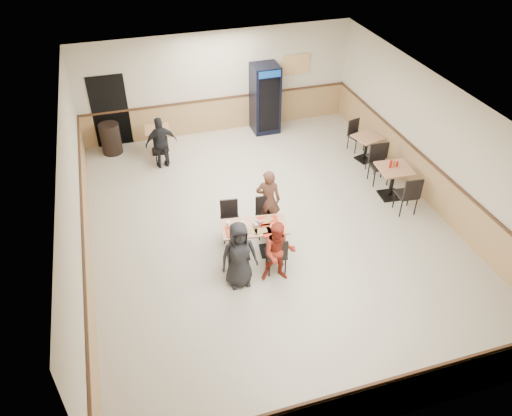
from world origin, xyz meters
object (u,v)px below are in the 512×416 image
object	(u,v)px
main_table	(255,235)
lone_diner	(161,143)
back_table	(158,137)
trash_bin	(111,139)
side_table_far	(367,144)
side_table_near	(393,178)
diner_man_opposite	(268,200)
diner_woman_left	(239,255)
diner_woman_right	(279,252)
pepsi_cooler	(265,99)

from	to	relation	value
main_table	lone_diner	world-z (taller)	lone_diner
back_table	trash_bin	bearing A→B (deg)	164.65
side_table_far	back_table	bearing A→B (deg)	158.73
back_table	trash_bin	size ratio (longest dim) A/B	0.82
main_table	side_table_near	world-z (taller)	side_table_near
side_table_near	trash_bin	xyz separation A→B (m)	(-6.45, 4.22, -0.11)
diner_man_opposite	side_table_far	xyz separation A→B (m)	(3.50, 2.06, -0.28)
lone_diner	main_table	bearing A→B (deg)	101.59
main_table	diner_woman_left	size ratio (longest dim) A/B	0.98
lone_diner	back_table	world-z (taller)	lone_diner
main_table	diner_woman_left	xyz separation A→B (m)	(-0.55, -0.77, 0.25)
lone_diner	trash_bin	distance (m)	1.75
side_table_near	diner_woman_right	bearing A→B (deg)	-151.99
lone_diner	diner_man_opposite	bearing A→B (deg)	112.98
side_table_far	pepsi_cooler	distance (m)	3.31
diner_woman_right	trash_bin	distance (m)	6.77
main_table	diner_woman_right	size ratio (longest dim) A/B	1.05
side_table_far	trash_bin	world-z (taller)	trash_bin
lone_diner	back_table	xyz separation A→B (m)	(-0.00, 0.82, -0.24)
side_table_far	back_table	world-z (taller)	back_table
diner_man_opposite	back_table	xyz separation A→B (m)	(-1.88, 4.16, -0.28)
diner_woman_left	lone_diner	distance (m)	4.94
diner_woman_left	diner_man_opposite	bearing A→B (deg)	54.35
main_table	diner_woman_left	bearing A→B (deg)	-117.90
diner_man_opposite	lone_diner	xyz separation A→B (m)	(-1.88, 3.34, -0.04)
lone_diner	diner_woman_right	bearing A→B (deg)	101.04
back_table	pepsi_cooler	world-z (taller)	pepsi_cooler
diner_woman_right	side_table_near	xyz separation A→B (m)	(3.61, 1.92, -0.14)
lone_diner	pepsi_cooler	distance (m)	3.50
side_table_far	pepsi_cooler	xyz separation A→B (m)	(-2.11, 2.49, 0.55)
diner_woman_left	trash_bin	size ratio (longest dim) A/B	1.69
side_table_near	lone_diner	bearing A→B (deg)	149.42
diner_woman_right	lone_diner	xyz separation A→B (m)	(-1.56, 4.98, 0.03)
side_table_near	side_table_far	xyz separation A→B (m)	(0.21, 1.78, -0.07)
back_table	diner_woman_left	bearing A→B (deg)	-82.13
diner_woman_right	lone_diner	bearing A→B (deg)	119.69
side_table_near	back_table	distance (m)	6.46
side_table_far	diner_woman_left	bearing A→B (deg)	-141.97
diner_woman_right	diner_man_opposite	distance (m)	1.67
main_table	diner_man_opposite	bearing A→B (deg)	62.10
main_table	diner_man_opposite	distance (m)	0.98
main_table	diner_woman_left	distance (m)	0.97
diner_man_opposite	side_table_far	size ratio (longest dim) A/B	1.86
diner_woman_left	side_table_far	distance (m)	5.84
back_table	lone_diner	bearing A→B (deg)	-90.00
diner_woman_right	pepsi_cooler	world-z (taller)	pepsi_cooler
lone_diner	side_table_near	distance (m)	6.01
diner_man_opposite	side_table_near	xyz separation A→B (m)	(3.29, 0.28, -0.21)
side_table_near	back_table	bearing A→B (deg)	143.18
diner_man_opposite	back_table	bearing A→B (deg)	-46.66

